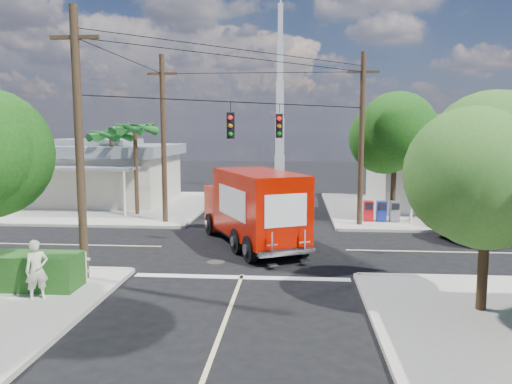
# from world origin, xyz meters

# --- Properties ---
(ground) EXTENTS (120.00, 120.00, 0.00)m
(ground) POSITION_xyz_m (0.00, 0.00, 0.00)
(ground) COLOR black
(ground) RESTS_ON ground
(sidewalk_ne) EXTENTS (14.12, 14.12, 0.14)m
(sidewalk_ne) POSITION_xyz_m (10.88, 10.88, 0.07)
(sidewalk_ne) COLOR #A5A095
(sidewalk_ne) RESTS_ON ground
(sidewalk_nw) EXTENTS (14.12, 14.12, 0.14)m
(sidewalk_nw) POSITION_xyz_m (-10.88, 10.88, 0.07)
(sidewalk_nw) COLOR #A5A095
(sidewalk_nw) RESTS_ON ground
(road_markings) EXTENTS (32.00, 32.00, 0.01)m
(road_markings) POSITION_xyz_m (0.00, -1.47, 0.01)
(road_markings) COLOR beige
(road_markings) RESTS_ON ground
(building_ne) EXTENTS (11.80, 10.20, 4.50)m
(building_ne) POSITION_xyz_m (12.50, 11.97, 2.32)
(building_ne) COLOR beige
(building_ne) RESTS_ON sidewalk_ne
(building_nw) EXTENTS (10.80, 10.20, 4.30)m
(building_nw) POSITION_xyz_m (-12.00, 12.46, 2.22)
(building_nw) COLOR beige
(building_nw) RESTS_ON sidewalk_nw
(radio_tower) EXTENTS (0.80, 0.80, 17.00)m
(radio_tower) POSITION_xyz_m (0.50, 20.00, 5.64)
(radio_tower) COLOR silver
(radio_tower) RESTS_ON ground
(tree_ne_front) EXTENTS (4.21, 4.14, 6.66)m
(tree_ne_front) POSITION_xyz_m (7.21, 6.76, 4.77)
(tree_ne_front) COLOR #422D1C
(tree_ne_front) RESTS_ON sidewalk_ne
(tree_ne_back) EXTENTS (3.77, 3.66, 5.82)m
(tree_ne_back) POSITION_xyz_m (9.81, 8.96, 4.19)
(tree_ne_back) COLOR #422D1C
(tree_ne_back) RESTS_ON sidewalk_ne
(tree_se) EXTENTS (3.67, 3.54, 5.62)m
(tree_se) POSITION_xyz_m (7.01, -7.24, 4.04)
(tree_se) COLOR #422D1C
(tree_se) RESTS_ON sidewalk_se
(palm_nw_front) EXTENTS (3.01, 3.08, 5.59)m
(palm_nw_front) POSITION_xyz_m (-7.50, 7.50, 5.04)
(palm_nw_front) COLOR #422D1C
(palm_nw_front) RESTS_ON sidewalk_nw
(palm_nw_back) EXTENTS (3.01, 3.08, 5.19)m
(palm_nw_back) POSITION_xyz_m (-9.50, 9.00, 4.67)
(palm_nw_back) COLOR #422D1C
(palm_nw_back) RESTS_ON sidewalk_nw
(utility_poles) EXTENTS (12.00, 10.68, 9.00)m
(utility_poles) POSITION_xyz_m (-1.58, 1.60, 4.67)
(utility_poles) COLOR #473321
(utility_poles) RESTS_ON ground
(picket_fence) EXTENTS (5.94, 0.06, 1.00)m
(picket_fence) POSITION_xyz_m (-7.80, -5.60, 0.68)
(picket_fence) COLOR silver
(picket_fence) RESTS_ON sidewalk_sw
(vending_boxes) EXTENTS (1.90, 0.50, 1.10)m
(vending_boxes) POSITION_xyz_m (6.50, 6.20, 0.69)
(vending_boxes) COLOR red
(vending_boxes) RESTS_ON sidewalk_ne
(delivery_truck) EXTENTS (5.36, 7.92, 3.34)m
(delivery_truck) POSITION_xyz_m (-0.02, 0.49, 1.69)
(delivery_truck) COLOR black
(delivery_truck) RESTS_ON ground
(parked_car) EXTENTS (6.78, 4.59, 1.72)m
(parked_car) POSITION_xyz_m (11.49, 2.68, 0.86)
(parked_car) COLOR silver
(parked_car) RESTS_ON ground
(pedestrian) EXTENTS (0.77, 0.73, 1.77)m
(pedestrian) POSITION_xyz_m (-5.67, -7.39, 1.02)
(pedestrian) COLOR beige
(pedestrian) RESTS_ON sidewalk_sw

